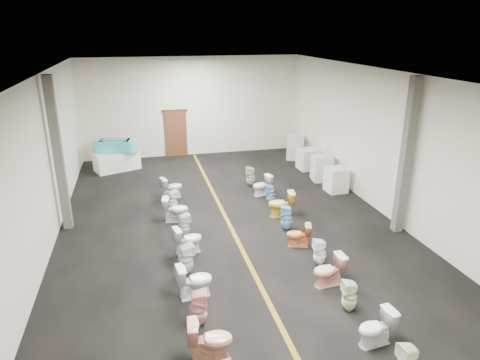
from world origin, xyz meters
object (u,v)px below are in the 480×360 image
(appliance_crate_a, at_px, (336,180))
(toilet_left_3, at_px, (198,308))
(appliance_crate_d, at_px, (295,147))
(toilet_right_3, at_px, (329,271))
(toilet_right_8, at_px, (271,195))
(display_table, at_px, (117,161))
(toilet_right_6, at_px, (287,218))
(toilet_left_8, at_px, (176,209))
(appliance_crate_b, at_px, (322,168))
(toilet_left_7, at_px, (184,225))
(toilet_right_4, at_px, (320,252))
(toilet_left_6, at_px, (188,240))
(toilet_left_2, at_px, (210,340))
(toilet_left_9, at_px, (173,200))
(toilet_left_5, at_px, (186,259))
(toilet_right_1, at_px, (376,328))
(toilet_right_9, at_px, (262,185))
(appliance_crate_c, at_px, (308,159))
(toilet_left_10, at_px, (172,187))
(toilet_right_7, at_px, (281,204))
(toilet_right_10, at_px, (251,176))
(toilet_right_5, at_px, (299,235))
(bathtub, at_px, (115,145))
(toilet_right_2, at_px, (350,296))
(toilet_left_4, at_px, (195,280))

(appliance_crate_a, distance_m, toilet_left_3, 8.68)
(appliance_crate_d, distance_m, toilet_right_3, 10.27)
(toilet_left_3, xyz_separation_m, toilet_right_8, (3.31, 5.68, -0.05))
(display_table, relative_size, toilet_right_6, 2.28)
(appliance_crate_a, relative_size, toilet_left_8, 1.13)
(toilet_left_8, xyz_separation_m, toilet_right_8, (3.27, 0.62, -0.05))
(appliance_crate_b, relative_size, toilet_left_7, 1.44)
(toilet_right_4, bearing_deg, toilet_left_6, -114.18)
(appliance_crate_a, distance_m, appliance_crate_b, 1.27)
(toilet_right_4, bearing_deg, toilet_left_2, -51.84)
(toilet_right_6, bearing_deg, toilet_left_9, -105.55)
(appliance_crate_a, distance_m, toilet_left_5, 7.39)
(toilet_left_9, bearing_deg, toilet_left_3, 165.84)
(toilet_left_5, bearing_deg, toilet_right_1, -154.35)
(toilet_left_5, relative_size, toilet_right_9, 1.08)
(appliance_crate_c, distance_m, toilet_right_9, 3.66)
(display_table, height_order, toilet_left_10, display_table)
(appliance_crate_d, bearing_deg, display_table, 178.42)
(toilet_right_1, bearing_deg, toilet_left_5, -143.26)
(toilet_left_7, xyz_separation_m, toilet_right_7, (3.16, 0.66, 0.07))
(appliance_crate_a, xyz_separation_m, toilet_right_3, (-2.85, -5.57, -0.06))
(toilet_right_6, xyz_separation_m, toilet_right_9, (0.09, 2.87, -0.03))
(toilet_right_3, bearing_deg, toilet_right_10, 175.38)
(toilet_left_3, bearing_deg, toilet_right_1, -105.28)
(toilet_left_7, bearing_deg, toilet_left_10, -15.96)
(appliance_crate_a, distance_m, toilet_right_5, 4.61)
(display_table, relative_size, bathtub, 0.97)
(toilet_right_6, bearing_deg, toilet_right_8, -163.96)
(toilet_right_4, relative_size, toilet_right_5, 1.07)
(toilet_left_3, xyz_separation_m, toilet_left_8, (0.04, 5.06, -0.00))
(appliance_crate_c, distance_m, toilet_right_10, 3.21)
(toilet_right_1, bearing_deg, display_table, -164.41)
(display_table, relative_size, toilet_left_2, 2.18)
(toilet_left_10, distance_m, toilet_right_4, 6.32)
(appliance_crate_d, bearing_deg, toilet_right_4, -106.67)
(toilet_right_7, bearing_deg, toilet_left_8, -88.89)
(toilet_left_5, xyz_separation_m, toilet_left_10, (0.11, 5.07, -0.00))
(toilet_right_2, bearing_deg, toilet_left_10, -150.93)
(toilet_left_10, bearing_deg, toilet_left_8, 161.60)
(toilet_left_7, bearing_deg, toilet_right_1, -168.10)
(bathtub, bearing_deg, appliance_crate_a, -17.13)
(toilet_left_3, height_order, toilet_left_4, toilet_left_4)
(display_table, height_order, appliance_crate_b, appliance_crate_b)
(toilet_left_5, relative_size, toilet_right_5, 1.18)
(toilet_left_7, bearing_deg, appliance_crate_b, -75.88)
(toilet_right_6, bearing_deg, toilet_left_10, -117.50)
(toilet_right_5, bearing_deg, toilet_left_8, -110.00)
(toilet_right_10, bearing_deg, toilet_right_4, 4.73)
(toilet_left_9, bearing_deg, appliance_crate_c, -76.76)
(toilet_right_5, bearing_deg, toilet_right_7, -167.38)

